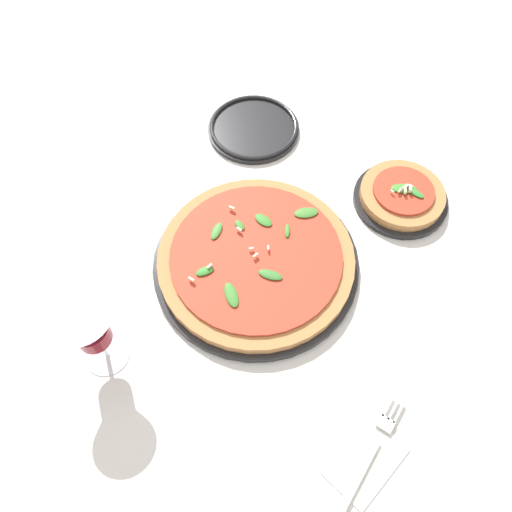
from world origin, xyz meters
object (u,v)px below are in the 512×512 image
object	(u,v)px
pizza_arugula_main	(256,260)
pizza_personal_side	(401,196)
fork	(369,456)
wine_glass	(87,327)
side_plate_white	(254,128)

from	to	relation	value
pizza_arugula_main	pizza_personal_side	bearing A→B (deg)	-13.90
fork	pizza_personal_side	bearing A→B (deg)	19.90
pizza_personal_side	wine_glass	size ratio (longest dim) A/B	1.16
fork	side_plate_white	bearing A→B (deg)	48.22
pizza_personal_side	side_plate_white	xyz separation A→B (m)	(-0.09, 0.32, -0.01)
pizza_personal_side	fork	world-z (taller)	pizza_personal_side
pizza_arugula_main	wine_glass	size ratio (longest dim) A/B	2.35
fork	pizza_arugula_main	bearing A→B (deg)	60.53
side_plate_white	wine_glass	bearing A→B (deg)	-156.57
pizza_arugula_main	side_plate_white	xyz separation A→B (m)	(0.21, 0.25, -0.01)
pizza_arugula_main	pizza_personal_side	distance (m)	0.31
wine_glass	fork	bearing A→B (deg)	-62.24
pizza_arugula_main	pizza_personal_side	world-z (taller)	pizza_personal_side
pizza_arugula_main	fork	bearing A→B (deg)	-104.17
pizza_arugula_main	fork	size ratio (longest dim) A/B	1.88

